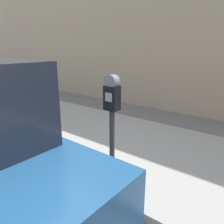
% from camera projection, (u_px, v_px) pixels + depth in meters
% --- Properties ---
extents(ground_plane, '(60.00, 60.00, 0.00)m').
position_uv_depth(ground_plane, '(15.00, 215.00, 2.54)').
color(ground_plane, slate).
extents(sidewalk, '(24.00, 2.80, 0.14)m').
position_uv_depth(sidewalk, '(124.00, 145.00, 4.18)').
color(sidewalk, '#9E9B96').
rests_on(sidewalk, ground_plane).
extents(building_facade, '(24.00, 0.30, 5.62)m').
position_uv_depth(building_facade, '(193.00, 10.00, 5.70)').
color(building_facade, tan).
rests_on(building_facade, ground_plane).
extents(parking_meter, '(0.18, 0.14, 1.42)m').
position_uv_depth(parking_meter, '(112.00, 111.00, 2.70)').
color(parking_meter, '#2D2D30').
rests_on(parking_meter, sidewalk).
extents(fire_hydrant, '(0.24, 0.24, 0.91)m').
position_uv_depth(fire_hydrant, '(15.00, 112.00, 4.44)').
color(fire_hydrant, gold).
rests_on(fire_hydrant, sidewalk).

